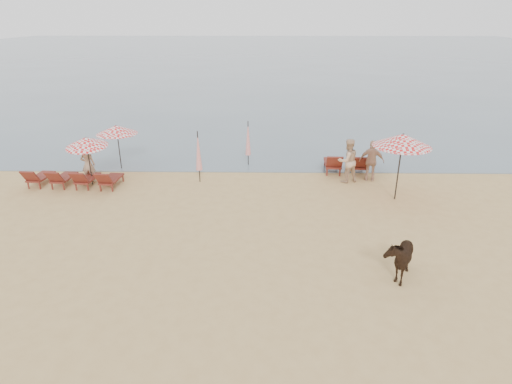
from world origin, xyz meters
TOP-DOWN VIEW (x-y plane):
  - ground at (0.00, 0.00)m, footprint 120.00×120.00m
  - sea at (0.00, 80.00)m, footprint 160.00×140.00m
  - lounger_cluster_left at (-7.75, 8.09)m, footprint 3.85×1.86m
  - lounger_cluster_right at (4.05, 10.02)m, footprint 2.02×1.95m
  - umbrella_open_left_a at (-6.47, 10.42)m, footprint 1.86×1.86m
  - umbrella_open_left_b at (-7.10, 8.42)m, footprint 1.70×1.73m
  - umbrella_open_right at (5.47, 7.03)m, footprint 2.18×2.18m
  - umbrella_closed_left at (-2.52, 8.81)m, footprint 0.27×0.27m
  - umbrella_closed_right at (-0.48, 11.06)m, footprint 0.26×0.26m
  - cow at (3.98, 1.62)m, footprint 1.23×1.65m
  - beachgoer_left at (-7.30, 8.70)m, footprint 0.61×0.43m
  - beachgoer_right_a at (3.88, 8.91)m, footprint 1.13×1.01m
  - beachgoer_right_b at (4.95, 9.08)m, footprint 1.13×0.69m

SIDE VIEW (x-z plane):
  - ground at x=0.00m, z-range 0.00..0.00m
  - sea at x=0.00m, z-range -0.03..0.03m
  - lounger_cluster_left at x=-7.75m, z-range 0.12..0.71m
  - lounger_cluster_right at x=4.05m, z-range 0.13..0.82m
  - cow at x=3.98m, z-range 0.00..1.27m
  - beachgoer_left at x=-7.30m, z-range 0.00..1.59m
  - beachgoer_right_b at x=4.95m, z-range 0.00..1.80m
  - beachgoer_right_a at x=3.88m, z-range 0.00..1.92m
  - umbrella_closed_right at x=-0.48m, z-range 0.25..2.42m
  - umbrella_closed_left at x=-2.52m, z-range 0.26..2.52m
  - umbrella_open_left_b at x=-7.10m, z-range 0.79..2.96m
  - umbrella_open_left_a at x=-6.47m, z-range 0.84..2.95m
  - umbrella_open_right at x=5.47m, z-range 1.07..3.73m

